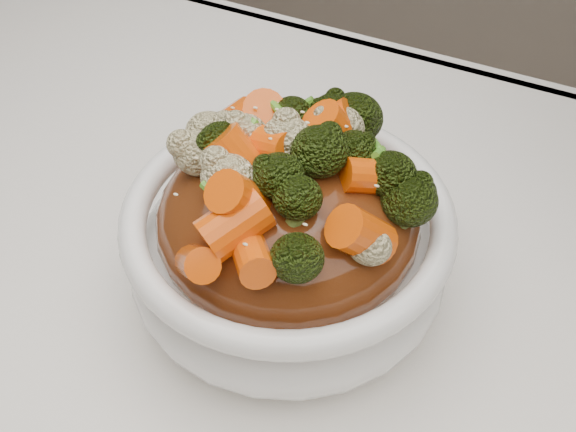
% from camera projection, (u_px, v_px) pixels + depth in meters
% --- Properties ---
extents(tablecloth, '(1.20, 0.80, 0.04)m').
position_uv_depth(tablecloth, '(272.00, 365.00, 0.48)').
color(tablecloth, white).
rests_on(tablecloth, dining_table).
extents(bowl, '(0.22, 0.22, 0.09)m').
position_uv_depth(bowl, '(288.00, 249.00, 0.47)').
color(bowl, white).
rests_on(bowl, tablecloth).
extents(sauce_base, '(0.18, 0.18, 0.10)m').
position_uv_depth(sauce_base, '(288.00, 219.00, 0.45)').
color(sauce_base, '#55260E').
rests_on(sauce_base, bowl).
extents(carrots, '(0.18, 0.18, 0.05)m').
position_uv_depth(carrots, '(288.00, 145.00, 0.40)').
color(carrots, '#E55007').
rests_on(carrots, sauce_base).
extents(broccoli, '(0.18, 0.18, 0.04)m').
position_uv_depth(broccoli, '(288.00, 147.00, 0.40)').
color(broccoli, black).
rests_on(broccoli, sauce_base).
extents(cauliflower, '(0.18, 0.18, 0.04)m').
position_uv_depth(cauliflower, '(288.00, 149.00, 0.40)').
color(cauliflower, beige).
rests_on(cauliflower, sauce_base).
extents(scallions, '(0.13, 0.13, 0.02)m').
position_uv_depth(scallions, '(288.00, 144.00, 0.40)').
color(scallions, '#4A8F21').
rests_on(scallions, sauce_base).
extents(sesame_seeds, '(0.16, 0.16, 0.01)m').
position_uv_depth(sesame_seeds, '(288.00, 144.00, 0.40)').
color(sesame_seeds, beige).
rests_on(sesame_seeds, sauce_base).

